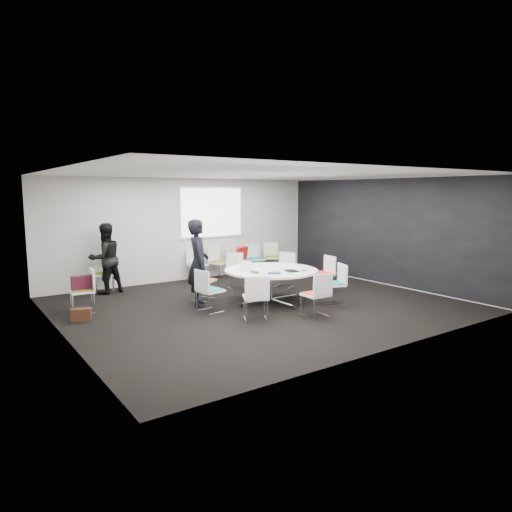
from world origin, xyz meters
TOP-DOWN VIEW (x-y plane):
  - room_shell at (0.09, 0.00)m, footprint 8.08×7.08m
  - conference_table at (0.36, 0.04)m, footprint 2.05×2.05m
  - projection_screen at (0.80, 3.46)m, footprint 1.90×0.03m
  - chair_ring_a at (1.99, 0.12)m, footprint 0.51×0.52m
  - chair_ring_b at (1.57, 1.12)m, footprint 0.60×0.61m
  - chair_ring_c at (0.51, 1.67)m, footprint 0.54×0.53m
  - chair_ring_d at (-0.81, 1.05)m, footprint 0.62×0.62m
  - chair_ring_e at (-1.19, 0.04)m, footprint 0.51×0.52m
  - chair_ring_f at (-0.76, -0.97)m, footprint 0.61×0.61m
  - chair_ring_g at (0.33, -1.46)m, footprint 0.47×0.46m
  - chair_ring_h at (1.34, -0.91)m, footprint 0.58×0.59m
  - chair_back_a at (0.15, 3.17)m, footprint 0.47×0.46m
  - chair_back_b at (0.83, 3.17)m, footprint 0.56×0.56m
  - chair_back_c at (1.46, 3.16)m, footprint 0.60×0.59m
  - chair_back_d at (2.07, 3.13)m, footprint 0.52×0.51m
  - chair_back_e at (2.70, 3.13)m, footprint 0.60×0.59m
  - chair_spare_left at (-3.31, 1.47)m, footprint 0.50×0.51m
  - chair_person_back at (-2.38, 3.17)m, footprint 0.55×0.54m
  - person_main at (-1.12, 0.66)m, footprint 0.68×0.80m
  - person_back at (-2.39, 3.00)m, footprint 0.94×0.79m
  - laptop at (-0.14, -0.09)m, footprint 0.22×0.31m
  - laptop_lid at (-0.28, 0.11)m, footprint 0.14×0.28m
  - notebook_black at (0.58, -0.40)m, footprint 0.29×0.34m
  - tablet_folio at (0.10, -0.42)m, footprint 0.33×0.32m
  - papers_right at (0.95, 0.24)m, footprint 0.36×0.32m
  - papers_front at (0.96, 0.00)m, footprint 0.36×0.33m
  - cup at (0.35, 0.46)m, footprint 0.08×0.08m
  - phone at (0.83, -0.52)m, footprint 0.15×0.09m
  - maroon_bag at (-3.32, 1.48)m, footprint 0.40×0.15m
  - brown_bag at (-3.52, 0.87)m, footprint 0.39×0.27m
  - red_jacket at (1.46, 2.94)m, footprint 0.47×0.31m

SIDE VIEW (x-z plane):
  - brown_bag at x=-3.52m, z-range 0.00..0.24m
  - chair_ring_a at x=1.99m, z-range -0.16..0.72m
  - chair_ring_b at x=1.57m, z-range -0.16..0.72m
  - chair_ring_c at x=0.51m, z-range -0.16..0.72m
  - chair_ring_d at x=-0.81m, z-range -0.16..0.72m
  - chair_ring_e at x=-1.19m, z-range -0.16..0.72m
  - chair_ring_f at x=-0.76m, z-range -0.16..0.72m
  - chair_ring_g at x=0.33m, z-range -0.16..0.72m
  - chair_ring_h at x=1.34m, z-range -0.16..0.72m
  - chair_back_a at x=0.15m, z-range -0.16..0.72m
  - chair_back_b at x=0.83m, z-range -0.16..0.72m
  - chair_back_c at x=1.46m, z-range -0.16..0.72m
  - chair_back_d at x=2.07m, z-range -0.16..0.72m
  - chair_back_e at x=2.70m, z-range -0.16..0.72m
  - chair_spare_left at x=-3.31m, z-range -0.16..0.72m
  - chair_person_back at x=-2.38m, z-range -0.16..0.72m
  - conference_table at x=0.36m, z-range 0.15..0.88m
  - maroon_bag at x=-3.32m, z-range 0.48..0.76m
  - red_jacket at x=1.46m, z-range 0.52..0.88m
  - papers_right at x=0.95m, z-range 0.73..0.73m
  - papers_front at x=0.96m, z-range 0.73..0.73m
  - phone at x=0.83m, z-range 0.73..0.74m
  - notebook_black at x=0.58m, z-range 0.73..0.75m
  - laptop at x=-0.14m, z-range 0.73..0.75m
  - tablet_folio at x=0.10m, z-range 0.73..0.76m
  - cup at x=0.35m, z-range 0.73..0.82m
  - person_back at x=-2.39m, z-range 0.00..1.69m
  - laptop_lid at x=-0.28m, z-range 0.75..0.97m
  - person_main at x=-1.12m, z-range 0.00..1.86m
  - room_shell at x=0.09m, z-range -0.04..2.84m
  - projection_screen at x=0.80m, z-range 1.17..2.53m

